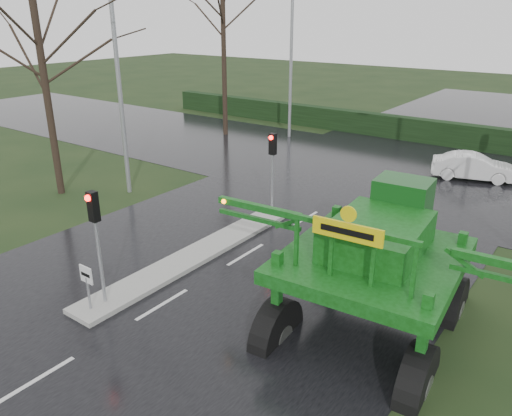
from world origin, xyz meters
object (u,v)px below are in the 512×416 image
Objects in this scene: traffic_signal_near at (95,224)px; street_light_left_far at (295,46)px; keep_left_sign at (87,281)px; street_light_left_near at (121,62)px; crop_sprayer at (282,249)px; white_sedan at (471,179)px; traffic_signal_mid at (272,157)px.

street_light_left_far is at bearing 108.17° from traffic_signal_near.
keep_left_sign is 11.32m from street_light_left_near.
traffic_signal_near reaches higher than keep_left_sign.
crop_sprayer is 2.29× the size of white_sedan.
street_light_left_near is 2.49× the size of white_sedan.
street_light_left_far is 2.49× the size of white_sedan.
street_light_left_far reaches higher than white_sedan.
street_light_left_far is (-6.89, 21.50, 4.93)m from keep_left_sign.
keep_left_sign is at bearing -90.00° from traffic_signal_mid.
white_sedan is at bearing 83.34° from crop_sprayer.
traffic_signal_near is 19.58m from white_sedan.
traffic_signal_near is 1.00× the size of traffic_signal_mid.
traffic_signal_mid is 11.78m from white_sedan.
street_light_left_near is at bearing 116.48° from white_sedan.
traffic_signal_near is (0.00, 0.49, 1.53)m from keep_left_sign.
traffic_signal_near is 5.19m from crop_sprayer.
white_sedan is (5.41, 10.14, -2.59)m from traffic_signal_mid.
street_light_left_far is 1.09× the size of crop_sprayer.
street_light_left_near is (-6.89, 7.01, 3.40)m from traffic_signal_near.
street_light_left_far is at bearing 62.20° from white_sedan.
street_light_left_far is 22.59m from crop_sprayer.
street_light_left_near is at bearing -167.79° from traffic_signal_mid.
white_sedan is at bearing 43.39° from street_light_left_near.
street_light_left_far is at bearing 90.00° from street_light_left_near.
crop_sprayer is (11.68, -5.01, -3.56)m from street_light_left_near.
traffic_signal_near reaches higher than white_sedan.
street_light_left_near is 13.19m from crop_sprayer.
traffic_signal_mid is 0.35× the size of street_light_left_far.
keep_left_sign reaches higher than white_sedan.
crop_sprayer is 16.83m from white_sedan.
street_light_left_far reaches higher than crop_sprayer.
traffic_signal_mid reaches higher than keep_left_sign.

